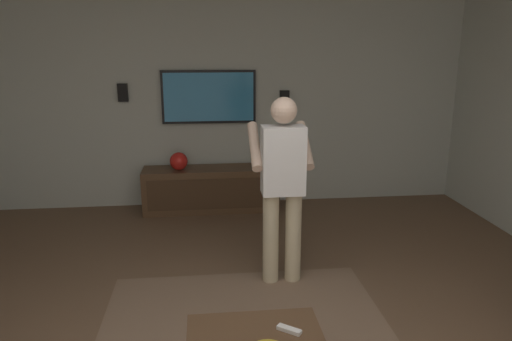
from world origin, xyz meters
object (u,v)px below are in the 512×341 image
object	(u,v)px
tv	(209,97)
wall_speaker_right	(123,93)
media_console	(211,189)
remote_white	(289,330)
person_standing	(282,180)
vase_round	(179,161)
wall_speaker_left	(284,99)

from	to	relation	value
tv	wall_speaker_right	xyz separation A→B (m)	(0.01, 1.06, 0.06)
media_console	tv	distance (m)	1.17
media_console	remote_white	world-z (taller)	media_console
person_standing	remote_white	world-z (taller)	person_standing
tv	vase_round	xyz separation A→B (m)	(-0.28, 0.39, -0.76)
remote_white	vase_round	bearing A→B (deg)	140.30
media_console	vase_round	size ratio (longest dim) A/B	7.73
person_standing	vase_round	world-z (taller)	person_standing
person_standing	wall_speaker_right	size ratio (longest dim) A/B	7.45
vase_round	remote_white	bearing A→B (deg)	-166.61
media_console	wall_speaker_right	xyz separation A→B (m)	(0.25, 1.06, 1.20)
wall_speaker_right	tv	bearing A→B (deg)	-90.71
tv	wall_speaker_right	size ratio (longest dim) A/B	5.37
vase_round	wall_speaker_right	distance (m)	1.10
person_standing	vase_round	xyz separation A→B (m)	(1.92, 0.97, -0.27)
tv	remote_white	distance (m)	3.77
vase_round	person_standing	bearing A→B (deg)	-153.14
person_standing	vase_round	distance (m)	2.17
person_standing	remote_white	bearing A→B (deg)	172.36
media_console	wall_speaker_left	world-z (taller)	wall_speaker_left
tv	wall_speaker_right	distance (m)	1.06
person_standing	remote_white	size ratio (longest dim) A/B	10.93
vase_round	wall_speaker_left	world-z (taller)	wall_speaker_left
remote_white	wall_speaker_left	bearing A→B (deg)	117.97
media_console	tv	bearing A→B (deg)	-180.00
person_standing	vase_round	bearing A→B (deg)	26.69
vase_round	wall_speaker_left	xyz separation A→B (m)	(0.30, -1.36, 0.72)
tv	vase_round	bearing A→B (deg)	-54.28
remote_white	vase_round	size ratio (longest dim) A/B	0.68
vase_round	wall_speaker_left	bearing A→B (deg)	-77.75
media_console	vase_round	distance (m)	0.55
vase_round	wall_speaker_right	bearing A→B (deg)	66.03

